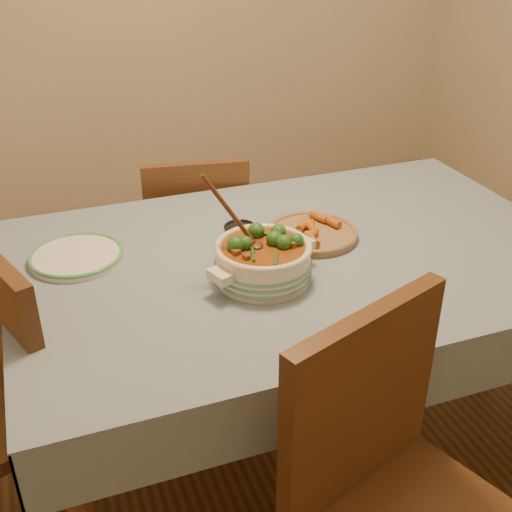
% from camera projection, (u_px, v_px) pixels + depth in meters
% --- Properties ---
extents(floor, '(4.50, 4.50, 0.00)m').
position_uv_depth(floor, '(292.00, 438.00, 2.28)').
color(floor, '#442313').
rests_on(floor, ground).
extents(dining_table, '(1.68, 1.08, 0.76)m').
position_uv_depth(dining_table, '(298.00, 278.00, 1.96)').
color(dining_table, brown).
rests_on(dining_table, floor).
extents(stew_casserole, '(0.34, 0.33, 0.32)m').
position_uv_depth(stew_casserole, '(263.00, 258.00, 1.74)').
color(stew_casserole, beige).
rests_on(stew_casserole, dining_table).
extents(white_plate, '(0.34, 0.34, 0.02)m').
position_uv_depth(white_plate, '(76.00, 256.00, 1.86)').
color(white_plate, silver).
rests_on(white_plate, dining_table).
extents(condiment_bowl, '(0.10, 0.10, 0.05)m').
position_uv_depth(condiment_bowl, '(240.00, 232.00, 1.96)').
color(condiment_bowl, black).
rests_on(condiment_bowl, dining_table).
extents(fried_plate, '(0.30, 0.30, 0.05)m').
position_uv_depth(fried_plate, '(312.00, 232.00, 1.99)').
color(fried_plate, '#937151').
rests_on(fried_plate, dining_table).
extents(chair_far, '(0.45, 0.45, 0.84)m').
position_uv_depth(chair_far, '(196.00, 240.00, 2.58)').
color(chair_far, '#56361A').
rests_on(chair_far, floor).
extents(chair_near, '(0.58, 0.58, 0.96)m').
position_uv_depth(chair_near, '(394.00, 495.00, 1.39)').
color(chair_near, '#56361A').
rests_on(chair_near, floor).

